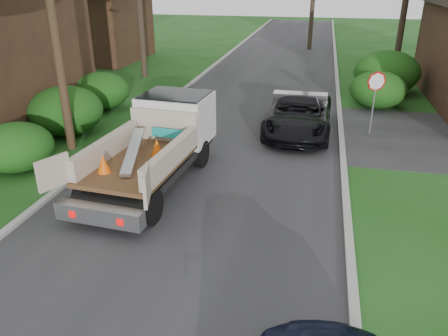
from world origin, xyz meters
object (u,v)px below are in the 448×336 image
at_px(stop_sign, 375,90).
at_px(black_pickup, 299,115).
at_px(house_left_far, 89,16).
at_px(flatbed_truck, 163,136).

xyz_separation_m(stop_sign, black_pickup, (-2.80, -0.44, -1.03)).
distance_m(house_left_far, flatbed_truck, 21.93).
bearing_deg(house_left_far, black_pickup, -40.21).
height_order(stop_sign, black_pickup, stop_sign).
height_order(stop_sign, flatbed_truck, stop_sign).
bearing_deg(house_left_far, flatbed_truck, -56.69).
xyz_separation_m(house_left_far, flatbed_truck, (12.00, -18.26, -1.80)).
height_order(house_left_far, flatbed_truck, house_left_far).
distance_m(house_left_far, black_pickup, 20.95).
xyz_separation_m(house_left_far, black_pickup, (15.90, -13.44, -2.31)).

